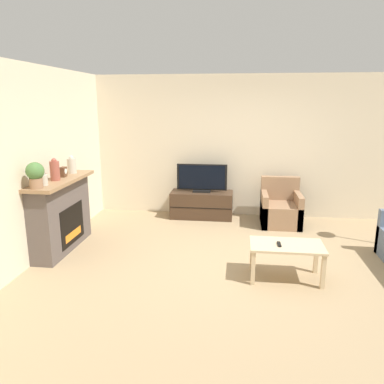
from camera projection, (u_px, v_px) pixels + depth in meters
ground_plane at (249, 262)px, 5.24m from camera, size 24.00×24.00×0.00m
wall_back at (249, 147)px, 7.18m from camera, size 12.00×0.06×2.70m
wall_left at (38, 163)px, 5.29m from camera, size 0.06×12.00×2.70m
fireplace at (61, 214)px, 5.61m from camera, size 0.45×1.48×1.09m
mantel_vase_left at (43, 180)px, 5.03m from camera, size 0.11×0.11×0.18m
mantel_vase_centre_left at (55, 170)px, 5.34m from camera, size 0.13×0.13×0.32m
mantel_vase_right at (72, 165)px, 5.88m from camera, size 0.14×0.14×0.28m
mantel_clock at (63, 172)px, 5.61m from camera, size 0.08×0.11×0.15m
potted_plant at (35, 174)px, 4.83m from camera, size 0.23×0.23×0.35m
tv_stand at (202, 205)px, 7.24m from camera, size 1.18×0.50×0.51m
tv at (202, 179)px, 7.12m from camera, size 0.96×0.18×0.54m
armchair at (280, 209)px, 6.83m from camera, size 0.70×0.76×0.84m
coffee_table at (287, 249)px, 4.68m from camera, size 0.91×0.52×0.46m
remote at (279, 244)px, 4.64m from camera, size 0.04×0.15×0.02m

